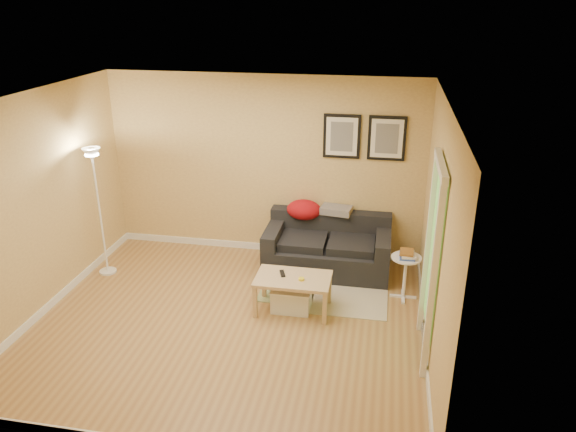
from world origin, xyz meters
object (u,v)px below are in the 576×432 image
object	(u,v)px
coffee_table	(293,294)
floor_lamp	(100,216)
book_stack	(407,254)
storage_bin	(292,298)
side_table	(405,277)
sofa	(328,245)

from	to	relation	value
coffee_table	floor_lamp	bearing A→B (deg)	179.72
coffee_table	book_stack	distance (m)	1.49
storage_bin	book_stack	xyz separation A→B (m)	(1.35, 0.53, 0.47)
book_stack	side_table	bearing A→B (deg)	-164.78
coffee_table	book_stack	world-z (taller)	book_stack
sofa	side_table	world-z (taller)	sofa
side_table	floor_lamp	bearing A→B (deg)	-179.24
floor_lamp	sofa	bearing A→B (deg)	12.02
storage_bin	book_stack	bearing A→B (deg)	21.52
sofa	side_table	bearing A→B (deg)	-29.11
sofa	book_stack	bearing A→B (deg)	-28.78
sofa	storage_bin	bearing A→B (deg)	-105.27
floor_lamp	book_stack	bearing A→B (deg)	0.82
side_table	book_stack	distance (m)	0.33
sofa	floor_lamp	world-z (taller)	floor_lamp
book_stack	floor_lamp	size ratio (longest dim) A/B	0.14
sofa	floor_lamp	distance (m)	3.08
sofa	coffee_table	world-z (taller)	sofa
book_stack	sofa	bearing A→B (deg)	134.12
side_table	floor_lamp	distance (m)	4.06
coffee_table	floor_lamp	world-z (taller)	floor_lamp
book_stack	floor_lamp	world-z (taller)	floor_lamp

